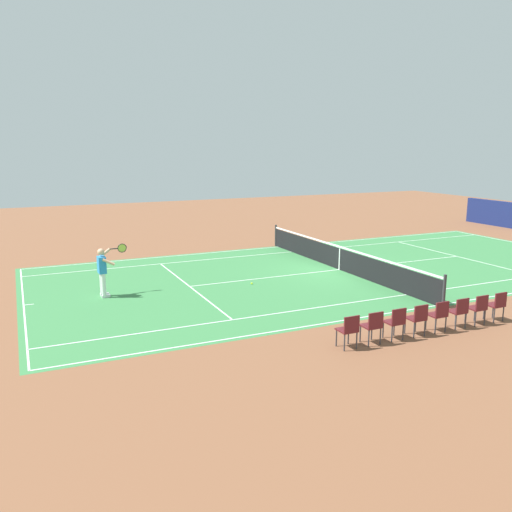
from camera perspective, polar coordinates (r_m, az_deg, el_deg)
The scene contains 14 objects.
ground_plane at distance 21.84m, azimuth 9.01°, elevation -1.46°, with size 60.00×60.00×0.00m, color brown.
court_slab at distance 21.84m, azimuth 9.01°, elevation -1.46°, with size 24.20×11.40×0.00m, color #387A42.
court_line_markings at distance 21.84m, azimuth 9.01°, elevation -1.45°, with size 23.85×11.05×0.01m.
tennis_net at distance 21.74m, azimuth 9.06°, elevation -0.20°, with size 0.10×11.70×1.08m.
tennis_player_near at distance 18.23m, azimuth -16.25°, elevation -1.43°, with size 1.05×0.78×1.70m.
tennis_ball at distance 19.27m, azimuth -0.46°, elevation -2.99°, with size 0.07×0.07×0.07m, color #CCE01E.
spectator_chair_0 at distance 16.65m, azimuth 24.64°, elevation -4.74°, with size 0.44×0.44×0.88m.
spectator_chair_1 at distance 16.12m, azimuth 22.94°, elevation -5.11°, with size 0.44×0.44×0.88m.
spectator_chair_2 at distance 15.61m, azimuth 21.12°, elevation -5.51°, with size 0.44×0.44×0.88m.
spectator_chair_3 at distance 15.11m, azimuth 19.18°, elevation -5.92°, with size 0.44×0.44×0.88m.
spectator_chair_4 at distance 14.63m, azimuth 17.11°, elevation -6.36°, with size 0.44×0.44×0.88m.
spectator_chair_5 at distance 14.18m, azimuth 14.90°, elevation -6.82°, with size 0.44×0.44×0.88m.
spectator_chair_6 at distance 13.74m, azimuth 12.53°, elevation -7.29°, with size 0.44×0.44×0.88m.
spectator_chair_7 at distance 13.34m, azimuth 10.02°, elevation -7.78°, with size 0.44×0.44×0.88m.
Camera 1 is at (11.86, 17.66, 4.94)m, focal length 36.92 mm.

